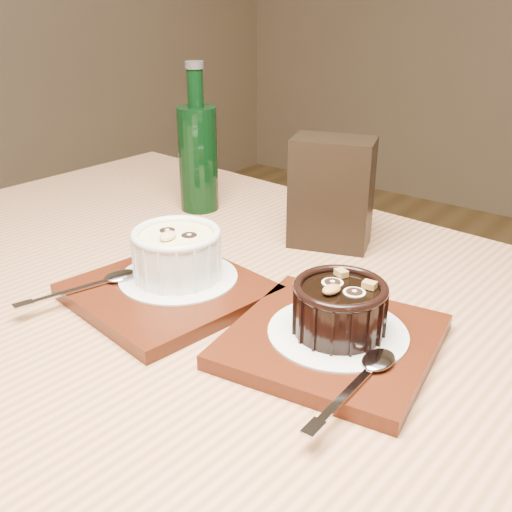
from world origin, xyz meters
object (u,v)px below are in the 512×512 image
Objects in this scene: tray_left at (168,292)px; green_bottle at (198,155)px; ramekin_white at (177,251)px; ramekin_dark at (339,306)px; condiment_stand at (331,193)px; table at (234,411)px; tray_right at (332,341)px.

tray_left is 0.29m from green_bottle.
ramekin_white is (-0.00, 0.02, 0.04)m from tray_left.
condiment_stand is (-0.13, 0.20, 0.03)m from ramekin_dark.
green_bottle is (-0.36, 0.20, 0.04)m from ramekin_dark.
ramekin_white is at bearing -52.57° from green_bottle.
ramekin_dark is at bearing -6.63° from ramekin_white.
ramekin_white is 1.12× the size of ramekin_dark.
ramekin_dark is 0.62× the size of condiment_stand.
ramekin_white reaches higher than ramekin_dark.
tray_right is (0.09, 0.04, 0.10)m from table.
condiment_stand is at bearing 75.38° from tray_left.
green_bottle is (-0.27, 0.25, 0.17)m from table.
tray_left is at bearing -87.84° from ramekin_white.
ramekin_white is at bearing 160.92° from table.
table is at bearing -143.07° from ramekin_dark.
green_bottle reaches higher than ramekin_dark.
ramekin_dark is 0.24m from condiment_stand.
ramekin_white is 0.22m from condiment_stand.
table is 0.30m from condiment_stand.
table is 0.40m from green_bottle.
tray_left and tray_right have the same top height.
green_bottle reaches higher than table.
tray_right is 0.84× the size of green_bottle.
tray_right is at bearing 7.08° from tray_left.
tray_left is 0.20m from ramekin_dark.
green_bottle reaches higher than tray_left.
tray_right is at bearing -30.24° from green_bottle.
tray_left is 1.00× the size of tray_right.
table is 0.17m from ramekin_dark.
ramekin_white is at bearing -107.00° from condiment_stand.
ramekin_white is 0.20m from ramekin_dark.
condiment_stand is at bearing 99.87° from table.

